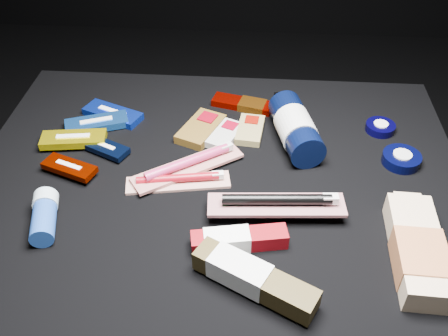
# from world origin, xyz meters

# --- Properties ---
(ground) EXTENTS (3.00, 3.00, 0.00)m
(ground) POSITION_xyz_m (0.00, 0.00, 0.00)
(ground) COLOR black
(ground) RESTS_ON ground
(cloth_table) EXTENTS (0.98, 0.78, 0.40)m
(cloth_table) POSITION_xyz_m (0.00, 0.00, 0.20)
(cloth_table) COLOR black
(cloth_table) RESTS_ON ground
(luna_bar_0) EXTENTS (0.15, 0.10, 0.02)m
(luna_bar_0) POSITION_xyz_m (-0.25, 0.19, 0.41)
(luna_bar_0) COLOR #0E2CB2
(luna_bar_0) RESTS_ON cloth_table
(luna_bar_1) EXTENTS (0.14, 0.10, 0.02)m
(luna_bar_1) POSITION_xyz_m (-0.28, 0.15, 0.41)
(luna_bar_1) COLOR #1B54A9
(luna_bar_1) RESTS_ON cloth_table
(luna_bar_2) EXTENTS (0.11, 0.08, 0.01)m
(luna_bar_2) POSITION_xyz_m (-0.24, 0.07, 0.41)
(luna_bar_2) COLOR black
(luna_bar_2) RESTS_ON cloth_table
(luna_bar_3) EXTENTS (0.14, 0.07, 0.02)m
(luna_bar_3) POSITION_xyz_m (-0.31, 0.09, 0.42)
(luna_bar_3) COLOR #DCC40B
(luna_bar_3) RESTS_ON cloth_table
(luna_bar_4) EXTENTS (0.12, 0.08, 0.01)m
(luna_bar_4) POSITION_xyz_m (-0.29, -0.01, 0.42)
(luna_bar_4) COLOR #6A0F00
(luna_bar_4) RESTS_ON cloth_table
(clif_bar_0) EXTENTS (0.11, 0.14, 0.02)m
(clif_bar_0) POSITION_xyz_m (-0.04, 0.15, 0.41)
(clif_bar_0) COLOR brown
(clif_bar_0) RESTS_ON cloth_table
(clif_bar_1) EXTENTS (0.09, 0.11, 0.02)m
(clif_bar_1) POSITION_xyz_m (0.01, 0.14, 0.41)
(clif_bar_1) COLOR #B8B7B1
(clif_bar_1) RESTS_ON cloth_table
(clif_bar_2) EXTENTS (0.06, 0.10, 0.02)m
(clif_bar_2) POSITION_xyz_m (0.06, 0.16, 0.41)
(clif_bar_2) COLOR olive
(clif_bar_2) RESTS_ON cloth_table
(power_bar) EXTENTS (0.15, 0.08, 0.02)m
(power_bar) POSITION_xyz_m (0.05, 0.26, 0.41)
(power_bar) COLOR #770701
(power_bar) RESTS_ON cloth_table
(lotion_bottle) EXTENTS (0.12, 0.24, 0.08)m
(lotion_bottle) POSITION_xyz_m (0.16, 0.13, 0.44)
(lotion_bottle) COLOR black
(lotion_bottle) RESTS_ON cloth_table
(cream_tin_upper) EXTENTS (0.06, 0.06, 0.02)m
(cream_tin_upper) POSITION_xyz_m (0.35, 0.18, 0.41)
(cream_tin_upper) COLOR black
(cream_tin_upper) RESTS_ON cloth_table
(cream_tin_lower) EXTENTS (0.08, 0.08, 0.02)m
(cream_tin_lower) POSITION_xyz_m (0.37, 0.07, 0.41)
(cream_tin_lower) COLOR black
(cream_tin_lower) RESTS_ON cloth_table
(bodywash_bottle) EXTENTS (0.08, 0.23, 0.05)m
(bodywash_bottle) POSITION_xyz_m (0.35, -0.18, 0.42)
(bodywash_bottle) COLOR beige
(bodywash_bottle) RESTS_ON cloth_table
(deodorant_stick) EXTENTS (0.07, 0.11, 0.04)m
(deodorant_stick) POSITION_xyz_m (-0.29, -0.14, 0.42)
(deodorant_stick) COLOR #1D4497
(deodorant_stick) RESTS_ON cloth_table
(toothbrush_pack_0) EXTENTS (0.21, 0.08, 0.02)m
(toothbrush_pack_0) POSITION_xyz_m (-0.07, -0.02, 0.41)
(toothbrush_pack_0) COLOR silver
(toothbrush_pack_0) RESTS_ON cloth_table
(toothbrush_pack_1) EXTENTS (0.22, 0.17, 0.03)m
(toothbrush_pack_1) POSITION_xyz_m (-0.06, 0.02, 0.42)
(toothbrush_pack_1) COLOR beige
(toothbrush_pack_1) RESTS_ON cloth_table
(toothbrush_pack_2) EXTENTS (0.20, 0.07, 0.02)m
(toothbrush_pack_2) POSITION_xyz_m (0.10, -0.08, 0.42)
(toothbrush_pack_2) COLOR silver
(toothbrush_pack_2) RESTS_ON cloth_table
(toothbrush_pack_3) EXTENTS (0.25, 0.07, 0.03)m
(toothbrush_pack_3) POSITION_xyz_m (0.12, -0.09, 0.43)
(toothbrush_pack_3) COLOR #AAA29E
(toothbrush_pack_3) RESTS_ON cloth_table
(toothpaste_carton_red) EXTENTS (0.17, 0.07, 0.03)m
(toothpaste_carton_red) POSITION_xyz_m (0.05, -0.17, 0.42)
(toothpaste_carton_red) COLOR maroon
(toothpaste_carton_red) RESTS_ON cloth_table
(toothpaste_carton_green) EXTENTS (0.20, 0.13, 0.04)m
(toothpaste_carton_green) POSITION_xyz_m (0.07, -0.25, 0.42)
(toothpaste_carton_green) COLOR #3B3014
(toothpaste_carton_green) RESTS_ON cloth_table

